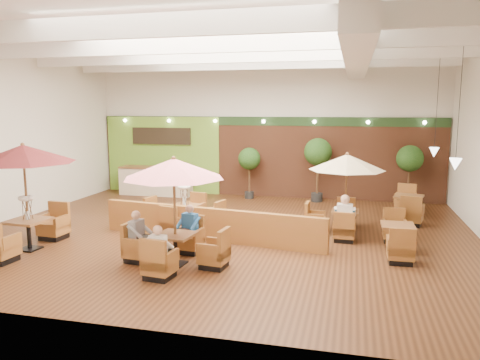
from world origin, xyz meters
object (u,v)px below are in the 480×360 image
(topiary_2, at_px, (410,161))
(table_0, at_px, (24,169))
(table_1, at_px, (174,191))
(diner_2, at_px, (138,231))
(table_2, at_px, (345,175))
(diner_1, at_px, (189,224))
(diner_3, at_px, (345,214))
(table_5, at_px, (408,207))
(topiary_1, at_px, (318,154))
(diner_0, at_px, (159,245))
(service_counter, at_px, (156,181))
(diner_4, at_px, (345,213))
(booth_divider, at_px, (209,224))
(table_3, at_px, (185,214))
(table_4, at_px, (397,239))
(topiary_0, at_px, (249,161))

(topiary_2, bearing_deg, table_0, -141.43)
(table_1, height_order, diner_2, table_1)
(table_0, relative_size, table_2, 1.17)
(diner_1, xyz_separation_m, diner_3, (3.75, 1.93, 0.01))
(table_5, xyz_separation_m, diner_3, (-1.98, -3.22, 0.39))
(table_2, bearing_deg, topiary_1, 105.65)
(diner_0, bearing_deg, table_2, 57.87)
(service_counter, height_order, diner_4, diner_4)
(table_2, height_order, diner_1, table_2)
(diner_2, relative_size, diner_4, 0.91)
(table_5, height_order, diner_2, diner_2)
(table_0, bearing_deg, table_5, 34.44)
(table_5, bearing_deg, table_1, -118.86)
(booth_divider, bearing_deg, table_2, 33.21)
(table_3, distance_m, diner_2, 3.20)
(table_0, height_order, table_1, table_0)
(table_1, height_order, topiary_1, table_1)
(table_0, bearing_deg, diner_0, -11.93)
(table_5, bearing_deg, topiary_2, 98.92)
(topiary_2, relative_size, diner_3, 2.85)
(topiary_1, distance_m, topiary_2, 3.33)
(table_3, xyz_separation_m, diner_2, (0.03, -3.18, 0.33))
(topiary_2, height_order, diner_0, topiary_2)
(table_1, bearing_deg, table_5, 53.29)
(table_3, height_order, diner_0, table_3)
(table_2, bearing_deg, table_0, -153.69)
(service_counter, distance_m, table_4, 10.71)
(topiary_2, distance_m, diner_4, 5.81)
(service_counter, xyz_separation_m, table_4, (9.04, -5.73, -0.24))
(table_5, bearing_deg, diner_1, -123.58)
(service_counter, relative_size, topiary_0, 1.48)
(topiary_0, bearing_deg, table_1, -89.56)
(service_counter, bearing_deg, diner_3, -33.44)
(table_0, xyz_separation_m, table_4, (9.12, 2.03, -1.73))
(diner_0, xyz_separation_m, diner_1, (0.00, 1.85, 0.02))
(table_5, distance_m, topiary_0, 6.26)
(table_1, distance_m, diner_2, 1.35)
(table_3, height_order, topiary_2, topiary_2)
(service_counter, height_order, diner_0, service_counter)
(table_1, distance_m, table_4, 5.70)
(diner_0, bearing_deg, diner_3, 51.67)
(topiary_0, distance_m, topiary_2, 6.00)
(diner_2, bearing_deg, topiary_2, 148.61)
(table_2, height_order, table_4, table_2)
(table_0, distance_m, topiary_1, 10.39)
(service_counter, height_order, diner_2, diner_2)
(table_2, relative_size, diner_4, 2.79)
(booth_divider, height_order, diner_2, diner_2)
(service_counter, bearing_deg, topiary_0, 2.92)
(table_4, distance_m, diner_4, 1.52)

